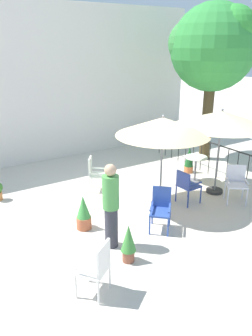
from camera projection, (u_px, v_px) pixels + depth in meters
ground_plane at (129, 198)px, 8.72m from camera, size 60.00×60.00×0.00m
villa_facade at (61, 84)px, 11.20m from camera, size 10.29×0.30×5.04m
terrace_railing at (214, 154)px, 9.99m from camera, size 0.03×5.67×1.01m
shade_tree at (213, 48)px, 10.50m from camera, size 2.83×2.69×5.00m
patio_umbrella_0 at (163, 127)px, 7.65m from camera, size 2.19×2.19×2.28m
patio_umbrella_1 at (222, 119)px, 8.38m from camera, size 2.35×2.35×2.28m
cafe_table_0 at (196, 165)px, 9.63m from camera, size 0.65×0.65×0.75m
patio_chair_0 at (94, 172)px, 9.02m from camera, size 0.59×0.59×0.94m
patio_chair_1 at (187, 184)px, 8.29m from camera, size 0.49×0.49×0.87m
patio_chair_2 at (161, 207)px, 7.16m from camera, size 0.64×0.65×0.93m
patio_chair_3 at (97, 266)px, 5.21m from camera, size 0.62×0.61×0.95m
patio_chair_4 at (236, 181)px, 8.38m from camera, size 0.66×0.65×0.95m
potted_plant_0 at (128, 242)px, 6.08m from camera, size 0.29×0.29×0.75m
potted_plant_1 at (189, 160)px, 10.35m from camera, size 0.28×0.28×0.83m
potted_plant_4 at (84, 213)px, 7.19m from camera, size 0.33×0.33×0.77m
standing_person at (111, 205)px, 6.38m from camera, size 0.35×0.35×1.73m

